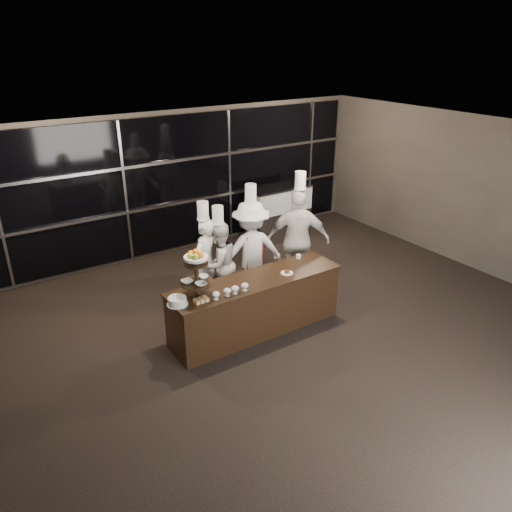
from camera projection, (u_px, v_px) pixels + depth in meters
room at (339, 267)px, 6.71m from camera, size 10.00×10.00×10.00m
window_wall at (180, 183)px, 10.47m from camera, size 8.60×0.10×2.80m
buffet_counter at (256, 305)px, 7.86m from camera, size 2.84×0.74×0.92m
display_stand at (197, 270)px, 7.00m from camera, size 0.48×0.48×0.74m
compotes at (231, 290)px, 7.18m from camera, size 0.60×0.11×0.12m
layer_cake at (177, 301)px, 6.94m from camera, size 0.30×0.30×0.11m
pastry_squares at (201, 300)px, 7.02m from camera, size 0.20×0.13×0.05m
small_plate at (287, 272)px, 7.86m from camera, size 0.20×0.20×0.05m
chef_cup at (298, 257)px, 8.37m from camera, size 0.08×0.08×0.07m
display_case at (278, 210)px, 11.39m from camera, size 1.45×0.63×1.24m
chef_a at (205, 261)px, 8.54m from camera, size 0.69×0.61×1.88m
chef_b at (219, 263)px, 8.59m from camera, size 0.81×0.68×1.79m
chef_c at (251, 250)px, 8.73m from camera, size 1.29×0.93×2.10m
chef_d at (298, 239)px, 9.01m from camera, size 1.19×1.05×2.23m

